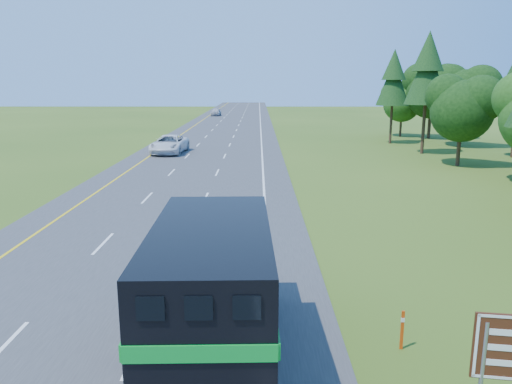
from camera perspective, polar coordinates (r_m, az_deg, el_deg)
road at (r=51.99m, az=-5.40°, el=4.56°), size 15.00×260.00×0.04m
lane_markings at (r=51.98m, az=-5.40°, el=4.59°), size 11.15×260.00×0.01m
horse_truck at (r=12.66m, az=-4.84°, el=-10.90°), size 2.94×8.73×3.83m
white_suv at (r=51.56m, az=-9.87°, el=5.41°), size 3.43×6.73×1.82m
far_car at (r=109.12m, az=-4.59°, el=9.11°), size 2.15×4.79×1.60m
delineator at (r=14.48m, az=16.37°, el=-14.76°), size 0.09×0.05×1.12m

